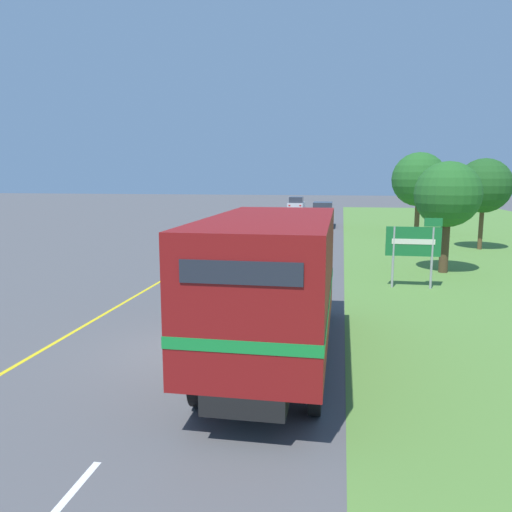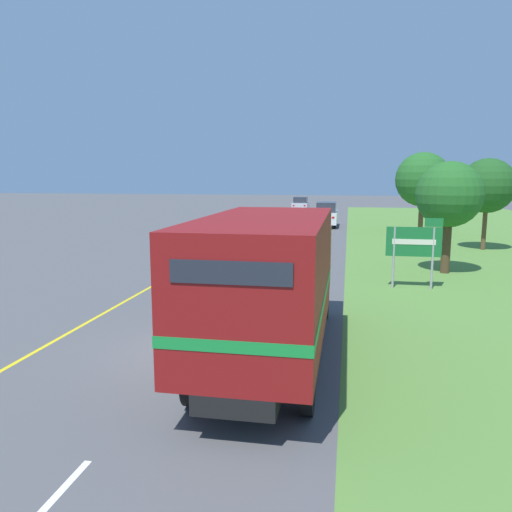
{
  "view_description": "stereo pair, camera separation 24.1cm",
  "coord_description": "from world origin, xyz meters",
  "px_view_note": "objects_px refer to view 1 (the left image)",
  "views": [
    {
      "loc": [
        3.53,
        -11.34,
        4.27
      ],
      "look_at": [
        0.3,
        7.41,
        1.2
      ],
      "focal_mm": 35.0,
      "sensor_mm": 36.0,
      "label": 1
    },
    {
      "loc": [
        3.77,
        -11.3,
        4.27
      ],
      "look_at": [
        0.3,
        7.41,
        1.2
      ],
      "focal_mm": 35.0,
      "sensor_mm": 36.0,
      "label": 2
    }
  ],
  "objects_px": {
    "roadside_tree_near": "(447,195)",
    "roadside_tree_mid": "(484,186)",
    "lead_car_white_ahead": "(323,214)",
    "roadside_tree_far": "(419,180)",
    "highway_sign": "(414,244)",
    "horse_trailer_truck": "(275,279)",
    "lead_car_silver_ahead": "(296,204)",
    "lead_car_white": "(242,237)"
  },
  "relations": [
    {
      "from": "horse_trailer_truck",
      "to": "lead_car_white_ahead",
      "type": "height_order",
      "value": "horse_trailer_truck"
    },
    {
      "from": "horse_trailer_truck",
      "to": "roadside_tree_mid",
      "type": "distance_m",
      "value": 21.9
    },
    {
      "from": "roadside_tree_near",
      "to": "roadside_tree_far",
      "type": "height_order",
      "value": "roadside_tree_far"
    },
    {
      "from": "roadside_tree_near",
      "to": "roadside_tree_mid",
      "type": "xyz_separation_m",
      "value": [
        3.49,
        7.77,
        0.26
      ]
    },
    {
      "from": "lead_car_silver_ahead",
      "to": "roadside_tree_mid",
      "type": "bearing_deg",
      "value": -65.07
    },
    {
      "from": "lead_car_white_ahead",
      "to": "lead_car_silver_ahead",
      "type": "height_order",
      "value": "lead_car_white_ahead"
    },
    {
      "from": "lead_car_silver_ahead",
      "to": "highway_sign",
      "type": "height_order",
      "value": "highway_sign"
    },
    {
      "from": "lead_car_silver_ahead",
      "to": "roadside_tree_near",
      "type": "distance_m",
      "value": 37.97
    },
    {
      "from": "roadside_tree_near",
      "to": "roadside_tree_mid",
      "type": "relative_size",
      "value": 0.93
    },
    {
      "from": "horse_trailer_truck",
      "to": "roadside_tree_far",
      "type": "relative_size",
      "value": 1.42
    },
    {
      "from": "highway_sign",
      "to": "roadside_tree_far",
      "type": "height_order",
      "value": "roadside_tree_far"
    },
    {
      "from": "lead_car_white_ahead",
      "to": "roadside_tree_far",
      "type": "xyz_separation_m",
      "value": [
        7.15,
        -3.5,
        2.95
      ]
    },
    {
      "from": "highway_sign",
      "to": "roadside_tree_mid",
      "type": "height_order",
      "value": "roadside_tree_mid"
    },
    {
      "from": "roadside_tree_far",
      "to": "lead_car_silver_ahead",
      "type": "bearing_deg",
      "value": 117.91
    },
    {
      "from": "lead_car_white_ahead",
      "to": "roadside_tree_near",
      "type": "bearing_deg",
      "value": -72.55
    },
    {
      "from": "roadside_tree_near",
      "to": "lead_car_white",
      "type": "bearing_deg",
      "value": 162.21
    },
    {
      "from": "roadside_tree_near",
      "to": "lead_car_silver_ahead",
      "type": "bearing_deg",
      "value": 105.14
    },
    {
      "from": "lead_car_white",
      "to": "lead_car_white_ahead",
      "type": "distance_m",
      "value": 16.68
    },
    {
      "from": "lead_car_white_ahead",
      "to": "roadside_tree_near",
      "type": "xyz_separation_m",
      "value": [
        6.1,
        -19.41,
        2.4
      ]
    },
    {
      "from": "roadside_tree_far",
      "to": "horse_trailer_truck",
      "type": "bearing_deg",
      "value": -104.21
    },
    {
      "from": "roadside_tree_mid",
      "to": "lead_car_silver_ahead",
      "type": "bearing_deg",
      "value": 114.93
    },
    {
      "from": "lead_car_silver_ahead",
      "to": "lead_car_white_ahead",
      "type": "bearing_deg",
      "value": -77.53
    },
    {
      "from": "lead_car_silver_ahead",
      "to": "highway_sign",
      "type": "distance_m",
      "value": 40.89
    },
    {
      "from": "lead_car_white_ahead",
      "to": "roadside_tree_mid",
      "type": "relative_size",
      "value": 0.84
    },
    {
      "from": "roadside_tree_far",
      "to": "roadside_tree_mid",
      "type": "bearing_deg",
      "value": -73.3
    },
    {
      "from": "roadside_tree_far",
      "to": "lead_car_white",
      "type": "bearing_deg",
      "value": -130.39
    },
    {
      "from": "lead_car_white",
      "to": "lead_car_silver_ahead",
      "type": "distance_m",
      "value": 33.42
    },
    {
      "from": "lead_car_white_ahead",
      "to": "roadside_tree_mid",
      "type": "height_order",
      "value": "roadside_tree_mid"
    },
    {
      "from": "lead_car_white",
      "to": "highway_sign",
      "type": "xyz_separation_m",
      "value": [
        8.02,
        -6.65,
        0.71
      ]
    },
    {
      "from": "lead_car_white",
      "to": "roadside_tree_near",
      "type": "height_order",
      "value": "roadside_tree_near"
    },
    {
      "from": "lead_car_white",
      "to": "lead_car_silver_ahead",
      "type": "xyz_separation_m",
      "value": [
        -0.09,
        33.42,
        -0.11
      ]
    },
    {
      "from": "horse_trailer_truck",
      "to": "roadside_tree_near",
      "type": "height_order",
      "value": "roadside_tree_near"
    },
    {
      "from": "lead_car_white_ahead",
      "to": "roadside_tree_far",
      "type": "height_order",
      "value": "roadside_tree_far"
    },
    {
      "from": "lead_car_silver_ahead",
      "to": "highway_sign",
      "type": "xyz_separation_m",
      "value": [
        8.12,
        -40.07,
        0.82
      ]
    },
    {
      "from": "highway_sign",
      "to": "roadside_tree_far",
      "type": "xyz_separation_m",
      "value": [
        2.83,
        19.41,
        2.26
      ]
    },
    {
      "from": "roadside_tree_mid",
      "to": "roadside_tree_far",
      "type": "bearing_deg",
      "value": 106.7
    },
    {
      "from": "lead_car_silver_ahead",
      "to": "roadside_tree_near",
      "type": "xyz_separation_m",
      "value": [
        9.9,
        -36.57,
        2.53
      ]
    },
    {
      "from": "lead_car_white",
      "to": "lead_car_silver_ahead",
      "type": "relative_size",
      "value": 1.03
    },
    {
      "from": "horse_trailer_truck",
      "to": "roadside_tree_near",
      "type": "xyz_separation_m",
      "value": [
        5.99,
        11.9,
        1.5
      ]
    },
    {
      "from": "lead_car_white",
      "to": "roadside_tree_far",
      "type": "xyz_separation_m",
      "value": [
        10.85,
        12.76,
        2.97
      ]
    },
    {
      "from": "lead_car_white_ahead",
      "to": "roadside_tree_far",
      "type": "relative_size",
      "value": 0.74
    },
    {
      "from": "lead_car_white",
      "to": "roadside_tree_mid",
      "type": "relative_size",
      "value": 0.76
    }
  ]
}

